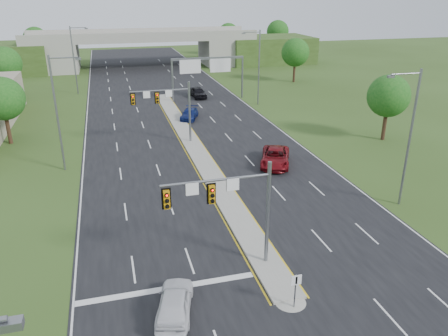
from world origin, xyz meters
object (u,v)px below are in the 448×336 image
signal_mast_near (233,202)px  car_far_b (189,114)px  keep_right_sign (296,286)px  car_far_a (275,157)px  car_far_c (198,92)px  overpass (143,51)px  sign_gantry (207,67)px  car_white (175,302)px  signal_mast_far (169,103)px

signal_mast_near → car_far_b: 35.15m
keep_right_sign → car_far_b: (1.75, 39.15, -0.81)m
keep_right_sign → car_far_a: 21.43m
signal_mast_near → car_far_c: 47.80m
overpass → car_far_b: size_ratio=16.83×
keep_right_sign → car_far_c: 51.75m
signal_mast_near → sign_gantry: signal_mast_near is taller
keep_right_sign → car_white: size_ratio=0.49×
keep_right_sign → car_far_c: size_ratio=0.45×
signal_mast_near → overpass: (2.26, 80.07, -1.17)m
keep_right_sign → overpass: bearing=90.0°
car_white → car_far_c: bearing=-88.2°
car_white → car_far_a: size_ratio=0.76×
signal_mast_far → overpass: bearing=87.6°
car_far_b → overpass: bearing=113.9°
car_far_b → car_white: bearing=-80.5°
sign_gantry → car_far_c: size_ratio=2.35×
sign_gantry → overpass: overpass is taller
signal_mast_far → car_far_b: bearing=67.5°
car_white → car_far_b: 38.73m
signal_mast_near → car_far_b: signal_mast_near is taller
keep_right_sign → car_far_b: 39.19m
signal_mast_near → sign_gantry: (8.95, 44.99, 0.51)m
car_far_b → signal_mast_far: bearing=-90.8°
overpass → car_far_a: overpass is taller
keep_right_sign → car_far_a: size_ratio=0.37×
keep_right_sign → sign_gantry: 50.04m
car_white → signal_mast_near: bearing=-127.3°
keep_right_sign → car_white: bearing=168.7°
signal_mast_far → car_far_b: 11.23m
overpass → car_white: size_ratio=17.96×
keep_right_sign → signal_mast_far: bearing=94.4°
sign_gantry → car_white: 50.11m
sign_gantry → overpass: 35.75m
signal_mast_far → keep_right_sign: size_ratio=3.18×
overpass → car_far_c: bearing=-80.4°
sign_gantry → car_far_c: bearing=119.1°
car_white → car_far_b: (8.16, 37.86, -0.07)m
car_far_b → car_far_c: size_ratio=0.96×
overpass → car_far_b: 45.50m
car_far_a → car_far_c: 31.17m
car_far_c → keep_right_sign: bearing=-99.6°
car_far_a → car_far_c: (-1.24, 31.15, 0.02)m
signal_mast_far → car_far_b: (4.01, 9.69, -4.02)m
sign_gantry → car_far_a: sign_gantry is taller
signal_mast_far → car_far_a: size_ratio=1.19×
keep_right_sign → car_far_c: (5.57, 51.45, -0.66)m
car_far_a → sign_gantry: bearing=113.8°
signal_mast_near → car_white: signal_mast_near is taller
keep_right_sign → car_far_c: bearing=83.8°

